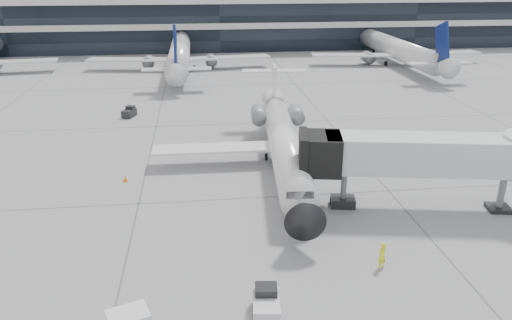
{
  "coord_description": "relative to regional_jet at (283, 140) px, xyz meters",
  "views": [
    {
      "loc": [
        -5.1,
        -35.38,
        17.06
      ],
      "look_at": [
        -0.71,
        1.53,
        2.6
      ],
      "focal_mm": 35.0,
      "sensor_mm": 36.0,
      "label": 1
    }
  ],
  "objects": [
    {
      "name": "bg_jet_right",
      "position": [
        29.57,
        48.14,
        -2.35
      ],
      "size": [
        32.0,
        40.0,
        9.6
      ],
      "primitive_type": null,
      "color": "silver",
      "rests_on": "ground"
    },
    {
      "name": "terminal",
      "position": [
        -2.43,
        75.14,
        2.65
      ],
      "size": [
        170.0,
        22.0,
        10.0
      ],
      "primitive_type": "cube",
      "color": "black",
      "rests_on": "ground"
    },
    {
      "name": "jet_bridge",
      "position": [
        9.58,
        -10.22,
        1.93
      ],
      "size": [
        18.23,
        6.47,
        5.86
      ],
      "rotation": [
        0.0,
        0.0,
        -0.18
      ],
      "color": "silver",
      "rests_on": "ground"
    },
    {
      "name": "baggage_tug",
      "position": [
        -4.47,
        -21.05,
        -1.68
      ],
      "size": [
        1.61,
        2.46,
        1.48
      ],
      "rotation": [
        0.0,
        0.0,
        -0.1
      ],
      "color": "silver",
      "rests_on": "ground"
    },
    {
      "name": "regional_jet",
      "position": [
        0.0,
        0.0,
        0.0
      ],
      "size": [
        23.83,
        29.77,
        6.87
      ],
      "rotation": [
        0.0,
        0.0,
        -0.08
      ],
      "color": "silver",
      "rests_on": "ground"
    },
    {
      "name": "ground",
      "position": [
        -2.43,
        -6.86,
        -2.35
      ],
      "size": [
        220.0,
        220.0,
        0.0
      ],
      "primitive_type": "plane",
      "color": "gray",
      "rests_on": "ground"
    },
    {
      "name": "traffic_cone",
      "position": [
        -13.96,
        -2.4,
        -2.09
      ],
      "size": [
        0.49,
        0.49,
        0.55
      ],
      "rotation": [
        0.0,
        0.0,
        -0.39
      ],
      "color": "orange",
      "rests_on": "ground"
    },
    {
      "name": "ramp_worker",
      "position": [
        3.06,
        -17.45,
        -1.5
      ],
      "size": [
        0.74,
        0.65,
        1.69
      ],
      "primitive_type": "imported",
      "rotation": [
        0.0,
        0.0,
        3.65
      ],
      "color": "#F3FF1A",
      "rests_on": "ground"
    },
    {
      "name": "bg_jet_center",
      "position": [
        -10.43,
        48.14,
        -2.35
      ],
      "size": [
        32.0,
        40.0,
        9.6
      ],
      "primitive_type": null,
      "color": "silver",
      "rests_on": "ground"
    },
    {
      "name": "far_tug",
      "position": [
        -15.9,
        17.65,
        -1.79
      ],
      "size": [
        1.76,
        2.23,
        1.24
      ],
      "rotation": [
        0.0,
        0.0,
        -0.36
      ],
      "color": "black",
      "rests_on": "ground"
    }
  ]
}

